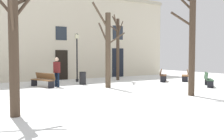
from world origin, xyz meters
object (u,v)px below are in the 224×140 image
Objects in this scene: person_by_shop_door at (57,70)px; tree_left_of_center at (108,47)px; bench_back_to_back_right at (186,75)px; bench_by_litter_bin at (163,75)px; streetlamp at (77,52)px; tree_center at (191,34)px; bench_near_lamp at (43,80)px; tree_right_of_center at (117,46)px; litter_bin at (83,78)px; bench_back_to_back_left at (208,79)px; tree_foreground at (14,41)px.

tree_left_of_center is at bearing 17.66° from person_by_shop_door.
bench_back_to_back_right is 1.81m from bench_by_litter_bin.
tree_left_of_center is 1.39× the size of streetlamp.
tree_center is at bearing -165.84° from bench_by_litter_bin.
tree_left_of_center is at bearing 34.31° from bench_near_lamp.
person_by_shop_door is (-4.32, 6.74, -1.95)m from tree_center.
person_by_shop_door is at bearing -163.47° from tree_right_of_center.
litter_bin is 0.59× the size of bench_back_to_back_left.
litter_bin is 2.66m from bench_near_lamp.
bench_back_to_back_right is at bearing -29.44° from streetlamp.
person_by_shop_door is (3.88, 6.70, -1.36)m from tree_foreground.
tree_left_of_center is at bearing -88.99° from streetlamp.
tree_foreground reaches higher than bench_by_litter_bin.
bench_back_to_back_left is 9.53m from person_by_shop_door.
bench_by_litter_bin is at bearing -68.94° from bench_back_to_back_right.
bench_back_to_back_right is at bearing -15.47° from litter_bin.
tree_center reaches higher than tree_right_of_center.
person_by_shop_door reaches higher than bench_by_litter_bin.
tree_left_of_center reaches higher than streetlamp.
tree_left_of_center is (6.37, 4.73, 0.08)m from tree_foreground.
bench_back_to_back_left is at bearing -27.43° from tree_left_of_center.
bench_by_litter_bin reaches higher than bench_near_lamp.
tree_left_of_center is at bearing 146.86° from bench_by_litter_bin.
litter_bin is (-2.38, 7.07, -2.55)m from tree_center.
tree_left_of_center is 6.68m from bench_back_to_back_left.
tree_left_of_center is 2.61× the size of bench_near_lamp.
bench_back_to_back_left is (-1.47, -3.11, 0.02)m from bench_back_to_back_right.
tree_left_of_center reaches higher than litter_bin.
bench_back_to_back_left reaches higher than bench_back_to_back_right.
bench_near_lamp is (-10.35, 2.26, 0.01)m from bench_back_to_back_right.
tree_foreground is 1.33× the size of streetlamp.
tree_foreground is 7.86m from person_by_shop_door.
bench_by_litter_bin is 8.08m from person_by_shop_door.
tree_left_of_center is 3.52× the size of bench_back_to_back_left.
bench_back_to_back_right is at bearing 21.31° from bench_back_to_back_left.
litter_bin is at bearing 65.73° from person_by_shop_door.
tree_center is 1.11× the size of tree_left_of_center.
tree_left_of_center is 4.52m from bench_near_lamp.
streetlamp is 4.04m from bench_near_lamp.
bench_near_lamp is at bearing -169.28° from tree_right_of_center.
tree_left_of_center is 3.36× the size of bench_back_to_back_right.
tree_center is 1.13× the size of tree_right_of_center.
tree_left_of_center is 2.76× the size of person_by_shop_door.
tree_center is at bearing -69.05° from tree_left_of_center.
bench_back_to_back_right reaches higher than litter_bin.
bench_back_to_back_left is 0.78× the size of person_by_shop_door.
tree_center is 7.27m from bench_by_litter_bin.
tree_center is 9.24m from streetlamp.
litter_bin is at bearing 50.41° from tree_foreground.
streetlamp is at bearing 91.01° from tree_left_of_center.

